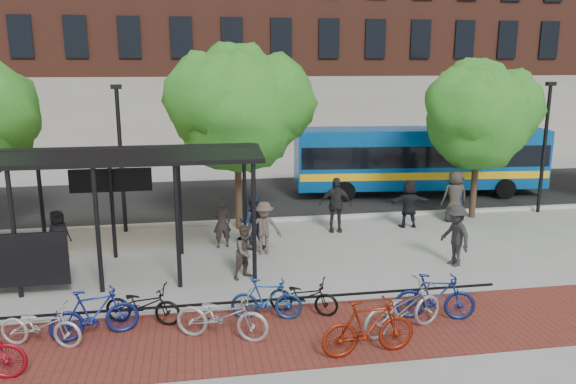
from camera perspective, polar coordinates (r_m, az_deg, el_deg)
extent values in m
plane|color=#9E9E99|center=(17.75, 5.68, -6.25)|extent=(160.00, 160.00, 0.00)
cube|color=black|center=(25.25, 0.94, -0.35)|extent=(160.00, 8.00, 0.01)
cube|color=#B7B7B2|center=(21.44, 2.89, -2.64)|extent=(160.00, 0.25, 0.12)
cube|color=maroon|center=(12.83, 2.79, -14.05)|extent=(24.00, 3.00, 0.01)
cube|color=black|center=(13.44, -3.61, -12.74)|extent=(12.00, 0.05, 0.95)
cube|color=brown|center=(44.77, 9.85, 18.16)|extent=(55.00, 14.00, 20.00)
cylinder|color=black|center=(15.57, -26.05, -3.95)|extent=(0.12, 0.12, 3.30)
cylinder|color=black|center=(18.08, -23.72, -1.50)|extent=(0.12, 0.12, 3.30)
cylinder|color=black|center=(15.11, -18.76, -3.78)|extent=(0.12, 0.12, 3.30)
cylinder|color=black|center=(17.69, -17.44, -1.29)|extent=(0.12, 0.12, 3.30)
cylinder|color=black|center=(14.91, -11.15, -3.55)|extent=(0.12, 0.12, 3.30)
cylinder|color=black|center=(17.52, -10.95, -1.06)|extent=(0.12, 0.12, 3.30)
cylinder|color=black|center=(14.98, -3.47, -3.24)|extent=(0.12, 0.12, 3.30)
cylinder|color=black|center=(17.57, -4.42, -0.81)|extent=(0.12, 0.12, 3.30)
cube|color=black|center=(15.54, -22.52, 3.18)|extent=(10.60, 1.65, 0.29)
cube|color=black|center=(16.89, -21.50, 3.98)|extent=(10.60, 1.65, 0.29)
cube|color=black|center=(17.63, -20.94, 3.05)|extent=(9.00, 0.10, 0.40)
cube|color=black|center=(17.62, -17.56, 1.15)|extent=(2.40, 0.12, 0.70)
cube|color=#FF7200|center=(17.70, -17.52, 1.20)|extent=(2.20, 0.02, 0.55)
cylinder|color=#382619|center=(20.04, -5.04, -0.24)|extent=(0.24, 0.24, 2.52)
sphere|color=#2D721E|center=(19.58, -5.22, 8.16)|extent=(4.20, 4.20, 4.20)
sphere|color=#2D721E|center=(19.86, -2.22, 9.14)|extent=(3.36, 3.36, 3.36)
sphere|color=#2D721E|center=(19.20, -7.70, 9.20)|extent=(3.15, 3.15, 3.15)
sphere|color=#2D721E|center=(19.93, -5.06, 10.55)|extent=(2.94, 2.94, 2.94)
cylinder|color=#382619|center=(22.60, 18.35, 0.34)|extent=(0.24, 0.24, 2.27)
sphere|color=#2D721E|center=(22.20, 18.84, 7.04)|extent=(3.80, 3.80, 3.80)
sphere|color=#2D721E|center=(22.81, 20.78, 7.80)|extent=(3.04, 3.04, 3.04)
sphere|color=#2D721E|center=(21.55, 17.49, 8.05)|extent=(2.85, 2.85, 2.85)
sphere|color=#2D721E|center=(22.54, 18.73, 9.18)|extent=(2.66, 2.66, 2.66)
cylinder|color=black|center=(20.19, -16.59, 2.95)|extent=(0.14, 0.14, 5.00)
cube|color=black|center=(19.93, -17.07, 10.19)|extent=(0.35, 0.20, 0.15)
cylinder|color=black|center=(24.15, 24.57, 3.89)|extent=(0.14, 0.14, 5.00)
cube|color=black|center=(23.94, 25.15, 9.92)|extent=(0.35, 0.20, 0.15)
cube|color=#084A94|center=(25.90, 13.17, 3.44)|extent=(11.25, 3.43, 2.54)
cube|color=black|center=(25.87, 13.19, 3.90)|extent=(11.04, 3.45, 0.92)
cube|color=yellow|center=(26.01, 13.10, 2.09)|extent=(11.15, 3.47, 0.32)
cube|color=#084A94|center=(25.74, 13.31, 6.13)|extent=(11.01, 3.17, 0.17)
cylinder|color=black|center=(24.16, 5.80, 0.04)|extent=(0.91, 0.34, 0.89)
cylinder|color=black|center=(26.47, 4.91, 1.20)|extent=(0.91, 0.34, 0.89)
cylinder|color=black|center=(26.32, 21.19, 0.29)|extent=(0.91, 0.34, 0.89)
cylinder|color=black|center=(28.46, 19.16, 1.35)|extent=(0.91, 0.34, 0.89)
imported|color=#BCBCBF|center=(13.13, -23.85, -12.28)|extent=(1.91, 1.12, 0.95)
imported|color=navy|center=(13.05, -19.07, -11.60)|extent=(1.94, 0.97, 1.12)
imported|color=black|center=(13.42, -14.54, -11.02)|extent=(1.88, 1.13, 0.93)
imported|color=#A6A6A9|center=(12.40, -6.71, -12.36)|extent=(2.18, 1.40, 1.08)
imported|color=navy|center=(13.21, -2.20, -10.82)|extent=(1.73, 0.81, 1.00)
imported|color=black|center=(13.51, 1.58, -10.54)|extent=(1.77, 1.22, 0.88)
imported|color=maroon|center=(11.80, 8.19, -13.46)|extent=(2.04, 0.74, 1.20)
imported|color=#9F9FA1|center=(12.85, 11.58, -11.50)|extent=(2.26, 1.43, 1.12)
imported|color=navy|center=(13.60, 14.72, -10.28)|extent=(1.92, 0.94, 1.11)
imported|color=black|center=(18.38, -22.30, -4.02)|extent=(0.87, 0.87, 1.52)
imported|color=#39312E|center=(18.14, -6.74, -3.10)|extent=(0.68, 0.52, 1.66)
imported|color=#1E2B48|center=(17.93, -3.60, -3.10)|extent=(0.88, 0.70, 1.74)
imported|color=#52433D|center=(17.41, -2.46, -3.68)|extent=(1.11, 0.68, 1.68)
imported|color=#242424|center=(19.77, 4.83, -1.28)|extent=(1.19, 0.61, 1.95)
imported|color=black|center=(20.71, 12.17, -1.15)|extent=(1.64, 0.58, 1.75)
imported|color=#37322C|center=(21.84, 16.58, -0.39)|extent=(0.98, 0.66, 1.96)
imported|color=#1B253F|center=(22.24, 16.93, -0.59)|extent=(0.69, 0.55, 1.65)
imported|color=#4E403A|center=(15.56, -4.30, -6.06)|extent=(0.94, 0.89, 1.53)
imported|color=#262626|center=(17.15, 16.62, -4.23)|extent=(0.89, 1.29, 1.83)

